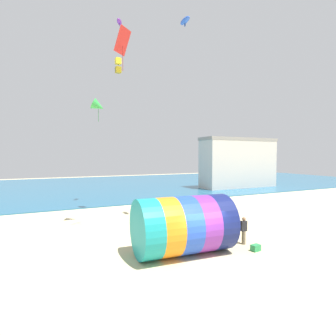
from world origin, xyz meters
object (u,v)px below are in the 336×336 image
at_px(kite_green_delta, 98,106).
at_px(bystander_near_water, 220,202).
at_px(kite_yellow_box, 118,66).
at_px(cooler_box, 256,248).
at_px(kite_handler, 244,230).
at_px(giant_inflatable_tube, 184,225).
at_px(kite_red_diamond, 123,41).
at_px(kite_blue_parafoil, 185,21).
at_px(kite_purple_parafoil, 119,22).

height_order(kite_green_delta, bystander_near_water, kite_green_delta).
relative_size(kite_yellow_box, cooler_box, 2.66).
bearing_deg(cooler_box, kite_handler, 82.39).
bearing_deg(giant_inflatable_tube, kite_yellow_box, 94.25).
height_order(kite_red_diamond, cooler_box, kite_red_diamond).
bearing_deg(kite_blue_parafoil, kite_yellow_box, 126.64).
height_order(kite_yellow_box, cooler_box, kite_yellow_box).
bearing_deg(kite_yellow_box, kite_red_diamond, -101.79).
bearing_deg(kite_purple_parafoil, bystander_near_water, -32.67).
distance_m(giant_inflatable_tube, kite_red_diamond, 12.56).
relative_size(bystander_near_water, cooler_box, 3.16).
xyz_separation_m(kite_red_diamond, kite_yellow_box, (1.29, 6.20, 0.51)).
height_order(kite_blue_parafoil, kite_yellow_box, kite_blue_parafoil).
distance_m(kite_handler, kite_red_diamond, 14.54).
height_order(kite_blue_parafoil, kite_red_diamond, kite_blue_parafoil).
xyz_separation_m(kite_green_delta, bystander_near_water, (11.97, 0.91, -8.39)).
bearing_deg(bystander_near_water, giant_inflatable_tube, -135.52).
bearing_deg(kite_blue_parafoil, kite_handler, -80.69).
bearing_deg(kite_red_diamond, bystander_near_water, 19.89).
bearing_deg(giant_inflatable_tube, kite_green_delta, 112.49).
bearing_deg(kite_yellow_box, cooler_box, -69.00).
relative_size(kite_red_diamond, bystander_near_water, 1.68).
distance_m(kite_red_diamond, cooler_box, 15.48).
relative_size(kite_purple_parafoil, bystander_near_water, 0.82).
relative_size(kite_red_diamond, kite_yellow_box, 1.99).
bearing_deg(giant_inflatable_tube, cooler_box, -20.12).
height_order(kite_green_delta, kite_purple_parafoil, kite_purple_parafoil).
bearing_deg(giant_inflatable_tube, bystander_near_water, 44.48).
distance_m(kite_yellow_box, bystander_near_water, 16.10).
distance_m(bystander_near_water, cooler_box, 11.18).
bearing_deg(bystander_near_water, kite_handler, -117.91).
relative_size(kite_green_delta, kite_purple_parafoil, 1.29).
relative_size(giant_inflatable_tube, bystander_near_water, 3.37).
relative_size(kite_handler, kite_green_delta, 0.97).
xyz_separation_m(kite_blue_parafoil, kite_yellow_box, (-3.93, 5.29, -2.37)).
bearing_deg(kite_purple_parafoil, giant_inflatable_tube, -90.78).
xyz_separation_m(kite_red_diamond, kite_purple_parafoil, (2.29, 9.44, 6.02)).
bearing_deg(kite_purple_parafoil, cooler_box, -76.52).
distance_m(kite_blue_parafoil, cooler_box, 17.28).
relative_size(giant_inflatable_tube, kite_yellow_box, 4.01).
height_order(kite_purple_parafoil, bystander_near_water, kite_purple_parafoil).
bearing_deg(kite_red_diamond, kite_green_delta, 109.79).
xyz_separation_m(kite_handler, bystander_near_water, (4.70, 8.86, -0.03)).
relative_size(kite_blue_parafoil, bystander_near_water, 0.76).
distance_m(kite_handler, bystander_near_water, 10.03).
relative_size(giant_inflatable_tube, kite_blue_parafoil, 4.43).
height_order(giant_inflatable_tube, kite_green_delta, kite_green_delta).
bearing_deg(kite_green_delta, kite_purple_parafoil, 62.19).
xyz_separation_m(kite_green_delta, kite_purple_parafoil, (3.38, 6.41, 9.86)).
distance_m(kite_blue_parafoil, kite_yellow_box, 7.00).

